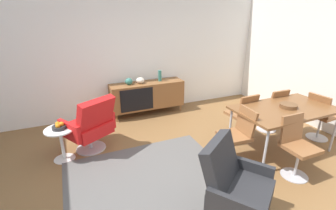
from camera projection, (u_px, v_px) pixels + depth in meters
The scene contains 18 objects.
ground_plane at pixel (180, 176), 3.33m from camera, with size 8.32×8.32×0.00m, color brown.
wall_back at pixel (127, 50), 5.05m from camera, with size 6.80×0.12×2.80m, color white.
sideboard at pixel (147, 95), 5.25m from camera, with size 1.60×0.45×0.72m.
vase_cobalt at pixel (160, 76), 5.22m from camera, with size 0.07×0.07×0.24m.
vase_sculptural_dark at pixel (140, 80), 5.08m from camera, with size 0.18×0.18×0.13m.
vase_ceramic_small at pixel (129, 81), 4.98m from camera, with size 0.16×0.16×0.14m.
dining_table at pixel (285, 110), 3.75m from camera, with size 1.60×0.90×0.74m.
wooden_bowl_on_table at pixel (288, 106), 3.74m from camera, with size 0.26×0.26×0.06m, color brown.
dining_chair_front_left at pixel (297, 144), 3.23m from camera, with size 0.40×0.43×0.86m.
dining_chair_back_right at pixel (272, 108), 4.44m from camera, with size 0.41×0.43×0.86m.
dining_chair_near_window at pixel (238, 134), 3.50m from camera, with size 0.45×0.43×0.86m.
dining_chair_back_left at pixel (242, 114), 4.19m from camera, with size 0.42×0.44×0.86m.
dining_chair_far_end at pixel (320, 115), 4.16m from camera, with size 0.45×0.43×0.86m.
lounge_chair_red at pixel (91, 124), 3.81m from camera, with size 0.88×0.87×0.95m.
armchair_black_shell at pixel (235, 186), 2.46m from camera, with size 0.90×0.89×0.95m.
side_table_round at pixel (62, 141), 3.62m from camera, with size 0.44×0.44×0.52m.
fruit_bowl at pixel (59, 126), 3.54m from camera, with size 0.20×0.20×0.11m.
area_rug at pixel (149, 177), 3.31m from camera, with size 2.20×1.70×0.01m, color #595654.
Camera 1 is at (-1.24, -2.45, 2.14)m, focal length 25.54 mm.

